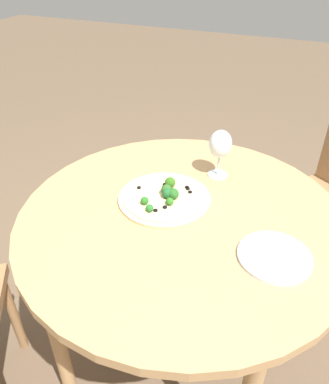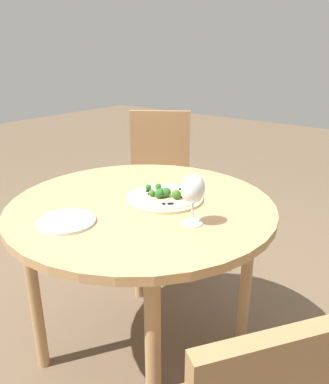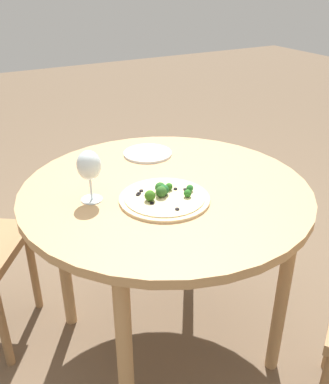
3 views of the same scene
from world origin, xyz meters
TOP-DOWN VIEW (x-y plane):
  - ground_plane at (0.00, 0.00)m, footprint 12.00×12.00m
  - dining_table at (0.00, 0.00)m, footprint 1.03×1.03m
  - pizza at (0.08, -0.05)m, footprint 0.31×0.31m
  - wine_glass at (-0.04, -0.26)m, footprint 0.08×0.08m
  - plate_near at (-0.30, 0.08)m, footprint 0.20×0.20m

SIDE VIEW (x-z plane):
  - ground_plane at x=0.00m, z-range 0.00..0.00m
  - dining_table at x=0.00m, z-range 0.30..1.06m
  - plate_near at x=-0.30m, z-range 0.76..0.77m
  - pizza at x=0.08m, z-range 0.75..0.80m
  - wine_glass at x=-0.04m, z-range 0.79..0.97m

